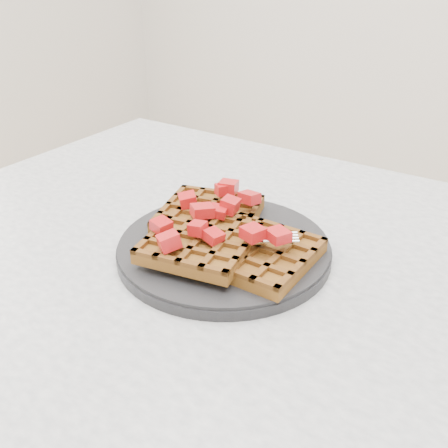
# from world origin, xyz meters

# --- Properties ---
(table) EXTENTS (1.20, 0.80, 0.75)m
(table) POSITION_xyz_m (0.00, 0.00, 0.64)
(table) COLOR silver
(table) RESTS_ON ground
(plate) EXTENTS (0.25, 0.25, 0.02)m
(plate) POSITION_xyz_m (-0.15, 0.04, 0.76)
(plate) COLOR black
(plate) RESTS_ON table
(waffles) EXTENTS (0.23, 0.21, 0.03)m
(waffles) POSITION_xyz_m (-0.15, 0.03, 0.78)
(waffles) COLOR brown
(waffles) RESTS_ON plate
(strawberry_pile) EXTENTS (0.15, 0.15, 0.02)m
(strawberry_pile) POSITION_xyz_m (-0.15, 0.04, 0.80)
(strawberry_pile) COLOR #9D0409
(strawberry_pile) RESTS_ON waffles
(fork) EXTENTS (0.16, 0.12, 0.02)m
(fork) POSITION_xyz_m (-0.12, 0.01, 0.77)
(fork) COLOR silver
(fork) RESTS_ON plate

